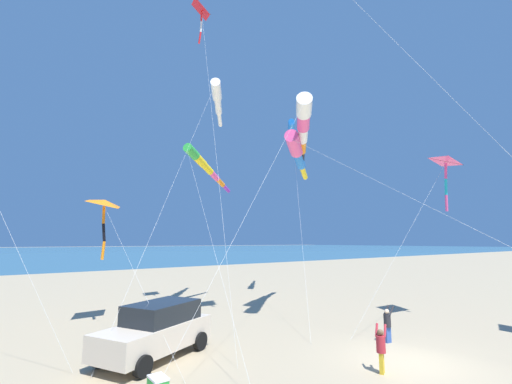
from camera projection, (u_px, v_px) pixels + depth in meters
The scene contains 13 objects.
ground_plane at pixel (409, 362), 11.54m from camera, with size 600.00×600.00×0.00m, color tan.
ocean_water_strip at pixel (33, 251), 142.13m from camera, with size 240.00×600.00×0.01m, color #386B84.
parked_car at pixel (157, 329), 12.08m from camera, with size 3.59×4.67×1.85m.
person_child_green_jacket at pixel (381, 347), 10.61m from camera, with size 0.45×0.51×1.44m.
person_child_grey_jacket at pixel (387, 322), 13.80m from camera, with size 0.38×0.47×1.44m.
kite_delta_purple_drifting at pixel (105, 204), 17.56m from camera, with size 10.28×2.40×6.40m.
kite_windsock_teal_far_right at pixel (205, 166), 21.73m from camera, with size 13.95×7.93×9.79m.
kite_delta_checkered_midright at pixel (202, 10), 21.94m from camera, with size 9.41×3.67×19.47m.
kite_windsock_white_trailing at pixel (291, 129), 28.02m from camera, with size 12.79×10.89×13.77m.
kite_windsock_long_streamer_left at pixel (303, 125), 18.82m from camera, with size 7.99×13.10×11.52m.
kite_windsock_orange_high_right at pixel (297, 153), 21.16m from camera, with size 19.68×5.45×10.41m.
kite_delta_rainbow_low_near at pixel (446, 162), 18.62m from camera, with size 2.30×8.47×8.86m.
kite_windsock_striped_overhead at pixel (217, 99), 23.45m from camera, with size 10.61×10.71×14.59m.
Camera 1 is at (6.66, -11.55, 4.06)m, focal length 23.72 mm.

